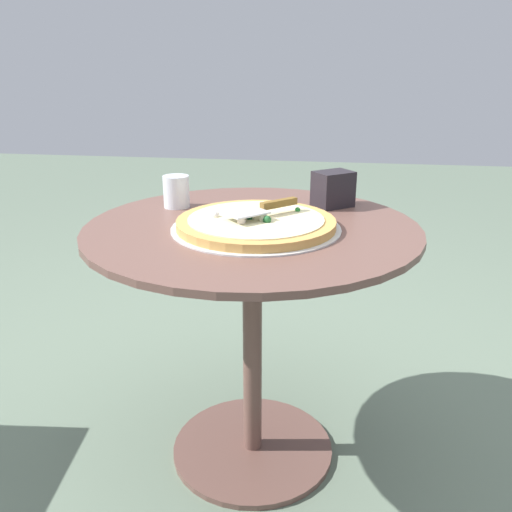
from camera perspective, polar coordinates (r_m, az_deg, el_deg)
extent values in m
plane|color=slate|center=(1.75, -0.35, -19.76)|extent=(10.00, 10.00, 0.00)
cylinder|color=brown|center=(1.41, -0.41, 2.95)|extent=(0.87, 0.87, 0.02)
cylinder|color=brown|center=(1.55, -0.38, -9.51)|extent=(0.05, 0.05, 0.68)
cylinder|color=brown|center=(1.75, -0.35, -19.54)|extent=(0.48, 0.48, 0.02)
cylinder|color=silver|center=(1.37, 0.00, 2.98)|extent=(0.43, 0.43, 0.00)
cylinder|color=tan|center=(1.37, 0.00, 3.49)|extent=(0.40, 0.40, 0.02)
cylinder|color=beige|center=(1.37, 0.00, 3.98)|extent=(0.35, 0.35, 0.00)
sphere|color=#265F33|center=(1.36, -0.89, 4.09)|extent=(0.02, 0.02, 0.02)
sphere|color=silver|center=(1.38, -4.31, 4.36)|extent=(0.02, 0.02, 0.02)
sphere|color=#21702B|center=(1.43, 4.41, 4.89)|extent=(0.01, 0.01, 0.01)
sphere|color=#245F2F|center=(1.33, 1.18, 3.84)|extent=(0.02, 0.02, 0.02)
sphere|color=#2B632B|center=(1.38, -0.35, 4.35)|extent=(0.01, 0.01, 0.01)
sphere|color=#E7EBC4|center=(1.35, 0.81, 4.04)|extent=(0.02, 0.02, 0.02)
sphere|color=#F3DDD1|center=(1.32, -1.54, 3.69)|extent=(0.02, 0.02, 0.02)
cube|color=silver|center=(1.34, -1.13, 4.64)|extent=(0.13, 0.13, 0.00)
cube|color=brown|center=(1.40, 2.42, 5.57)|extent=(0.09, 0.09, 0.02)
cylinder|color=silver|center=(1.59, -8.41, 6.75)|extent=(0.08, 0.08, 0.09)
cube|color=black|center=(1.59, 8.14, 7.00)|extent=(0.13, 0.13, 0.10)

